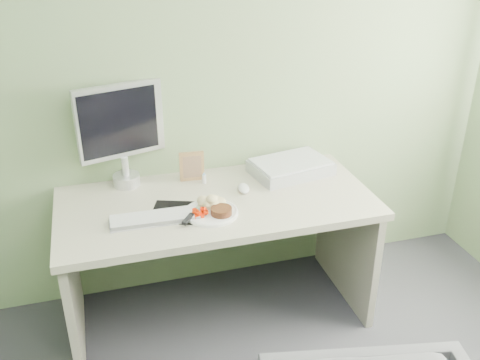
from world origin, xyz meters
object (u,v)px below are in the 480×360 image
object	(u,v)px
desk	(217,230)
plate	(211,213)
monitor	(121,130)
scanner	(291,168)

from	to	relation	value
desk	plate	world-z (taller)	plate
plate	monitor	distance (m)	0.65
plate	scanner	size ratio (longest dim) A/B	0.62
monitor	plate	bearing A→B (deg)	-66.52
plate	monitor	bearing A→B (deg)	129.17
scanner	plate	bearing A→B (deg)	-159.64
desk	plate	distance (m)	0.24
desk	monitor	size ratio (longest dim) A/B	2.92
plate	scanner	bearing A→B (deg)	31.11
plate	scanner	xyz separation A→B (m)	(0.53, 0.32, 0.03)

